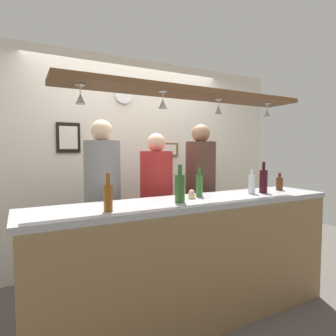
{
  "coord_description": "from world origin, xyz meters",
  "views": [
    {
      "loc": [
        -1.28,
        -2.33,
        1.46
      ],
      "look_at": [
        0.0,
        0.1,
        1.28
      ],
      "focal_mm": 30.27,
      "sensor_mm": 36.0,
      "label": 1
    }
  ],
  "objects_px": {
    "person_left_grey_shirt": "(103,193)",
    "bottle_beer_amber_tall": "(108,197)",
    "person_right_brown_shirt": "(200,185)",
    "cupcake": "(192,194)",
    "bottle_wine_dark_red": "(263,181)",
    "wall_clock": "(124,95)",
    "bottle_soda_clear": "(252,184)",
    "bottle_champagne_green": "(180,188)",
    "picture_frame_lower_pair": "(168,150)",
    "picture_frame_caricature": "(68,138)",
    "bottle_beer_green_import": "(199,185)",
    "person_middle_red_shirt": "(156,196)",
    "bottle_beer_brown_stubby": "(279,183)"
  },
  "relations": [
    {
      "from": "person_left_grey_shirt",
      "to": "bottle_beer_amber_tall",
      "type": "bearing_deg",
      "value": -102.16
    },
    {
      "from": "person_left_grey_shirt",
      "to": "person_right_brown_shirt",
      "type": "relative_size",
      "value": 1.0
    },
    {
      "from": "bottle_beer_amber_tall",
      "to": "cupcake",
      "type": "relative_size",
      "value": 3.33
    },
    {
      "from": "bottle_beer_amber_tall",
      "to": "person_left_grey_shirt",
      "type": "bearing_deg",
      "value": 77.84
    },
    {
      "from": "bottle_wine_dark_red",
      "to": "wall_clock",
      "type": "height_order",
      "value": "wall_clock"
    },
    {
      "from": "wall_clock",
      "to": "bottle_soda_clear",
      "type": "bearing_deg",
      "value": -60.62
    },
    {
      "from": "bottle_soda_clear",
      "to": "person_left_grey_shirt",
      "type": "bearing_deg",
      "value": 152.09
    },
    {
      "from": "bottle_champagne_green",
      "to": "picture_frame_lower_pair",
      "type": "height_order",
      "value": "picture_frame_lower_pair"
    },
    {
      "from": "bottle_champagne_green",
      "to": "cupcake",
      "type": "distance_m",
      "value": 0.22
    },
    {
      "from": "bottle_wine_dark_red",
      "to": "picture_frame_caricature",
      "type": "height_order",
      "value": "picture_frame_caricature"
    },
    {
      "from": "bottle_beer_green_import",
      "to": "bottle_soda_clear",
      "type": "height_order",
      "value": "bottle_beer_green_import"
    },
    {
      "from": "person_right_brown_shirt",
      "to": "bottle_beer_amber_tall",
      "type": "height_order",
      "value": "person_right_brown_shirt"
    },
    {
      "from": "bottle_wine_dark_red",
      "to": "cupcake",
      "type": "height_order",
      "value": "bottle_wine_dark_red"
    },
    {
      "from": "bottle_soda_clear",
      "to": "wall_clock",
      "type": "height_order",
      "value": "wall_clock"
    },
    {
      "from": "bottle_beer_amber_tall",
      "to": "person_middle_red_shirt",
      "type": "bearing_deg",
      "value": 46.96
    },
    {
      "from": "person_right_brown_shirt",
      "to": "bottle_beer_amber_tall",
      "type": "xyz_separation_m",
      "value": [
        -1.29,
        -0.79,
        0.09
      ]
    },
    {
      "from": "cupcake",
      "to": "picture_frame_caricature",
      "type": "relative_size",
      "value": 0.23
    },
    {
      "from": "bottle_beer_green_import",
      "to": "picture_frame_caricature",
      "type": "height_order",
      "value": "picture_frame_caricature"
    },
    {
      "from": "picture_frame_lower_pair",
      "to": "picture_frame_caricature",
      "type": "bearing_deg",
      "value": 180.0
    },
    {
      "from": "person_right_brown_shirt",
      "to": "bottle_beer_green_import",
      "type": "xyz_separation_m",
      "value": [
        -0.4,
        -0.56,
        0.09
      ]
    },
    {
      "from": "person_right_brown_shirt",
      "to": "bottle_wine_dark_red",
      "type": "relative_size",
      "value": 5.82
    },
    {
      "from": "bottle_beer_amber_tall",
      "to": "cupcake",
      "type": "bearing_deg",
      "value": 11.55
    },
    {
      "from": "cupcake",
      "to": "bottle_beer_amber_tall",
      "type": "bearing_deg",
      "value": -168.45
    },
    {
      "from": "bottle_beer_brown_stubby",
      "to": "picture_frame_lower_pair",
      "type": "distance_m",
      "value": 1.52
    },
    {
      "from": "picture_frame_lower_pair",
      "to": "person_middle_red_shirt",
      "type": "bearing_deg",
      "value": -125.73
    },
    {
      "from": "bottle_wine_dark_red",
      "to": "picture_frame_lower_pair",
      "type": "distance_m",
      "value": 1.47
    },
    {
      "from": "bottle_beer_amber_tall",
      "to": "bottle_beer_brown_stubby",
      "type": "relative_size",
      "value": 1.44
    },
    {
      "from": "bottle_champagne_green",
      "to": "picture_frame_caricature",
      "type": "relative_size",
      "value": 0.88
    },
    {
      "from": "person_middle_red_shirt",
      "to": "bottle_beer_green_import",
      "type": "height_order",
      "value": "person_middle_red_shirt"
    },
    {
      "from": "person_left_grey_shirt",
      "to": "bottle_beer_brown_stubby",
      "type": "bearing_deg",
      "value": -20.57
    },
    {
      "from": "person_right_brown_shirt",
      "to": "wall_clock",
      "type": "height_order",
      "value": "wall_clock"
    },
    {
      "from": "bottle_beer_amber_tall",
      "to": "cupcake",
      "type": "xyz_separation_m",
      "value": [
        0.77,
        0.16,
        -0.06
      ]
    },
    {
      "from": "bottle_wine_dark_red",
      "to": "bottle_champagne_green",
      "type": "bearing_deg",
      "value": -176.7
    },
    {
      "from": "bottle_beer_brown_stubby",
      "to": "wall_clock",
      "type": "bearing_deg",
      "value": 131.56
    },
    {
      "from": "picture_frame_lower_pair",
      "to": "wall_clock",
      "type": "distance_m",
      "value": 0.92
    },
    {
      "from": "picture_frame_lower_pair",
      "to": "wall_clock",
      "type": "xyz_separation_m",
      "value": [
        -0.63,
        -0.01,
        0.68
      ]
    },
    {
      "from": "person_left_grey_shirt",
      "to": "bottle_beer_green_import",
      "type": "xyz_separation_m",
      "value": [
        0.72,
        -0.56,
        0.1
      ]
    },
    {
      "from": "bottle_beer_amber_tall",
      "to": "picture_frame_caricature",
      "type": "relative_size",
      "value": 0.76
    },
    {
      "from": "bottle_beer_green_import",
      "to": "bottle_champagne_green",
      "type": "bearing_deg",
      "value": -150.12
    },
    {
      "from": "bottle_beer_brown_stubby",
      "to": "bottle_beer_green_import",
      "type": "distance_m",
      "value": 0.95
    },
    {
      "from": "cupcake",
      "to": "picture_frame_lower_pair",
      "type": "height_order",
      "value": "picture_frame_lower_pair"
    },
    {
      "from": "bottle_champagne_green",
      "to": "person_left_grey_shirt",
      "type": "bearing_deg",
      "value": 119.96
    },
    {
      "from": "person_left_grey_shirt",
      "to": "picture_frame_lower_pair",
      "type": "bearing_deg",
      "value": 33.86
    },
    {
      "from": "bottle_beer_amber_tall",
      "to": "picture_frame_caricature",
      "type": "distance_m",
      "value": 1.59
    },
    {
      "from": "picture_frame_lower_pair",
      "to": "person_left_grey_shirt",
      "type": "bearing_deg",
      "value": -146.14
    },
    {
      "from": "person_right_brown_shirt",
      "to": "bottle_soda_clear",
      "type": "relative_size",
      "value": 7.59
    },
    {
      "from": "person_middle_red_shirt",
      "to": "bottle_champagne_green",
      "type": "relative_size",
      "value": 5.43
    },
    {
      "from": "bottle_beer_brown_stubby",
      "to": "picture_frame_lower_pair",
      "type": "bearing_deg",
      "value": 112.93
    },
    {
      "from": "bottle_beer_brown_stubby",
      "to": "bottle_soda_clear",
      "type": "distance_m",
      "value": 0.42
    },
    {
      "from": "bottle_beer_amber_tall",
      "to": "bottle_soda_clear",
      "type": "xyz_separation_m",
      "value": [
        1.42,
        0.12,
        -0.01
      ]
    }
  ]
}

